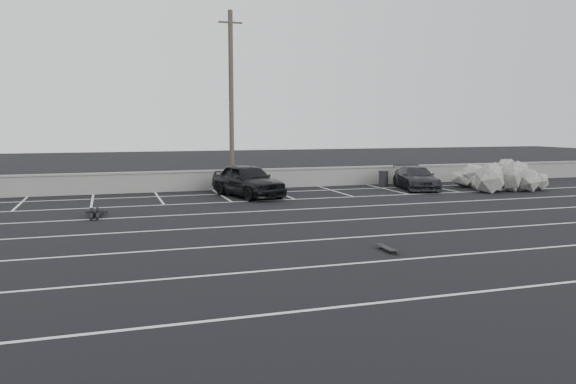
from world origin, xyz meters
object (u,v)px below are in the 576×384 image
object	(u,v)px
trash_bin	(383,178)
car_right	(416,178)
car_left	(248,180)
person	(96,210)
skateboard	(388,249)
utility_pole	(231,101)
riprap_pile	(501,179)

from	to	relation	value
trash_bin	car_right	bearing A→B (deg)	-62.80
car_left	person	xyz separation A→B (m)	(-6.89, -3.84, -0.57)
car_right	skateboard	world-z (taller)	car_right
car_left	skateboard	distance (m)	12.72
car_left	utility_pole	xyz separation A→B (m)	(-0.21, 2.55, 3.88)
utility_pole	car_left	bearing A→B (deg)	-85.30
utility_pole	riprap_pile	bearing A→B (deg)	-16.00
trash_bin	skateboard	size ratio (longest dim) A/B	1.10
car_left	person	bearing A→B (deg)	-167.59
riprap_pile	person	world-z (taller)	riprap_pile
skateboard	car_left	bearing A→B (deg)	93.53
car_left	car_right	size ratio (longest dim) A/B	1.10
riprap_pile	person	distance (m)	20.55
car_right	trash_bin	world-z (taller)	car_right
riprap_pile	skateboard	bearing A→B (deg)	-138.38
utility_pole	trash_bin	world-z (taller)	utility_pole
utility_pole	trash_bin	bearing A→B (deg)	-2.77
car_right	skateboard	size ratio (longest dim) A/B	5.28
car_left	person	distance (m)	7.90
trash_bin	person	world-z (taller)	trash_bin
car_left	riprap_pile	distance (m)	13.59
utility_pole	riprap_pile	world-z (taller)	utility_pole
car_right	utility_pole	xyz separation A→B (m)	(-9.57, 2.30, 4.06)
trash_bin	riprap_pile	size ratio (longest dim) A/B	0.17
car_left	riprap_pile	size ratio (longest dim) A/B	0.89
riprap_pile	skateboard	distance (m)	17.00
utility_pole	skateboard	size ratio (longest dim) A/B	11.50
trash_bin	skateboard	world-z (taller)	trash_bin
riprap_pile	utility_pole	bearing A→B (deg)	164.00
car_left	car_right	xyz separation A→B (m)	(9.36, 0.25, -0.18)
car_right	utility_pole	bearing A→B (deg)	-179.75
car_left	trash_bin	world-z (taller)	car_left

